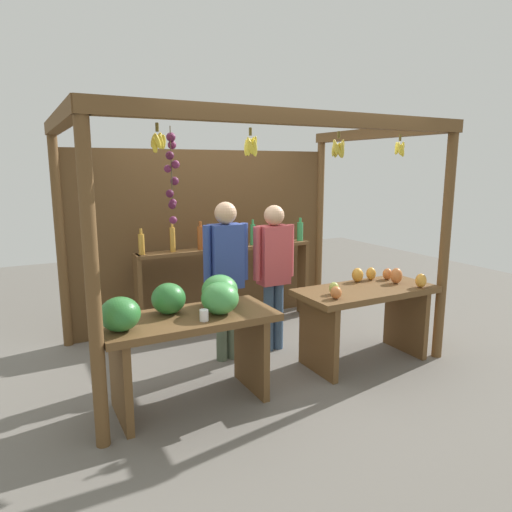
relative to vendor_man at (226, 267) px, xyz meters
The scene contains 7 objects.
ground_plane 1.02m from the vendor_man, 21.25° to the left, with size 12.00×12.00×0.00m, color slate.
market_stall 0.80m from the vendor_man, 65.98° to the left, with size 3.50×2.25×2.39m.
fruit_counter_left 0.98m from the vendor_man, 133.39° to the right, with size 1.47×0.64×1.04m.
fruit_counter_right 1.46m from the vendor_man, 29.46° to the right, with size 1.42×0.64×0.93m.
bottle_shelf_unit 1.03m from the vendor_man, 64.35° to the left, with size 2.24×0.22×1.34m.
vendor_man is the anchor object (origin of this frame).
vendor_woman 0.55m from the vendor_man, ahead, with size 0.48×0.21×1.57m.
Camera 1 is at (-2.13, -4.23, 1.96)m, focal length 32.55 mm.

